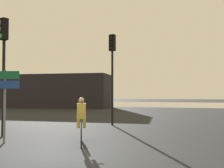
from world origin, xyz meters
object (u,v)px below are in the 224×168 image
(traffic_light_near_left, at_px, (4,55))
(cyclist, at_px, (81,121))
(distant_building, at_px, (47,91))
(traffic_light_center, at_px, (112,63))
(direction_sign_post, at_px, (4,92))

(traffic_light_near_left, relative_size, cyclist, 2.98)
(traffic_light_near_left, xyz_separation_m, cyclist, (3.69, -0.91, -2.54))
(distant_building, relative_size, traffic_light_near_left, 3.08)
(distant_building, height_order, traffic_light_near_left, traffic_light_near_left)
(traffic_light_center, distance_m, direction_sign_post, 6.34)
(distant_building, distance_m, cyclist, 22.62)
(distant_building, relative_size, traffic_light_center, 3.01)
(cyclist, bearing_deg, direction_sign_post, 167.51)
(direction_sign_post, bearing_deg, distant_building, -75.05)
(direction_sign_post, xyz_separation_m, cyclist, (2.78, 0.29, -0.97))
(cyclist, bearing_deg, traffic_light_center, 71.26)
(direction_sign_post, bearing_deg, traffic_light_center, -124.62)
(distant_building, bearing_deg, cyclist, -60.79)
(direction_sign_post, bearing_deg, traffic_light_near_left, -60.61)
(traffic_light_center, distance_m, traffic_light_near_left, 5.63)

